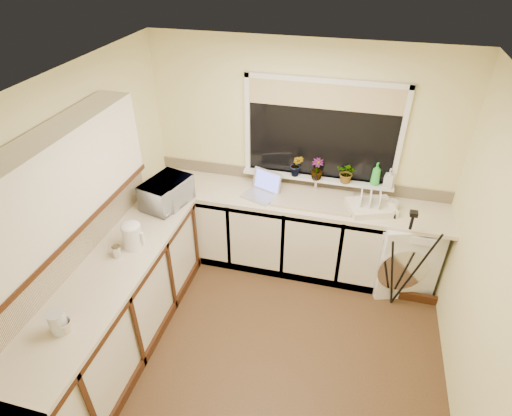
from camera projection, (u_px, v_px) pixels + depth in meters
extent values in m
plane|color=#523821|center=(267.00, 343.00, 3.99)|extent=(3.20, 3.20, 0.00)
plane|color=white|center=(273.00, 89.00, 2.61)|extent=(3.20, 3.20, 0.00)
plane|color=#F1E8A1|center=(300.00, 157.00, 4.50)|extent=(3.20, 0.00, 3.20)
plane|color=#F1E8A1|center=(89.00, 214.00, 3.63)|extent=(0.00, 3.00, 3.00)
plane|color=#F1E8A1|center=(490.00, 278.00, 2.97)|extent=(0.00, 3.00, 3.00)
cube|color=silver|center=(264.00, 228.00, 4.77)|extent=(2.55, 0.60, 0.86)
cube|color=silver|center=(119.00, 309.00, 3.77)|extent=(0.54, 2.40, 0.86)
cube|color=beige|center=(294.00, 199.00, 4.45)|extent=(3.20, 0.60, 0.04)
cube|color=beige|center=(109.00, 272.00, 3.52)|extent=(0.60, 2.40, 0.04)
cube|color=silver|center=(54.00, 185.00, 2.91)|extent=(0.28, 1.90, 0.70)
cube|color=beige|center=(72.00, 244.00, 3.44)|extent=(0.02, 2.40, 0.45)
cube|color=beige|center=(299.00, 178.00, 4.63)|extent=(3.20, 0.02, 0.14)
cube|color=black|center=(322.00, 132.00, 4.27)|extent=(1.50, 0.02, 1.00)
cube|color=tan|center=(325.00, 96.00, 4.03)|extent=(1.50, 0.02, 0.25)
cube|color=white|center=(317.00, 178.00, 4.51)|extent=(1.60, 0.14, 0.03)
cube|color=tan|center=(313.00, 199.00, 4.39)|extent=(0.82, 0.46, 0.03)
cylinder|color=silver|center=(316.00, 182.00, 4.48)|extent=(0.03, 0.03, 0.24)
cube|color=white|center=(402.00, 249.00, 4.46)|extent=(0.76, 0.74, 0.87)
cube|color=#ABAAB2|center=(259.00, 196.00, 4.44)|extent=(0.40, 0.35, 0.02)
cube|color=#5963F1|center=(267.00, 181.00, 4.47)|extent=(0.33, 0.18, 0.23)
cylinder|color=silver|center=(132.00, 236.00, 3.71)|extent=(0.17, 0.17, 0.23)
cube|color=silver|center=(371.00, 207.00, 4.23)|extent=(0.54, 0.48, 0.07)
cylinder|color=#B9BDC4|center=(58.00, 322.00, 2.94)|extent=(0.12, 0.12, 0.18)
cylinder|color=silver|center=(117.00, 251.00, 3.63)|extent=(0.08, 0.08, 0.11)
imported|color=silver|center=(166.00, 193.00, 4.26)|extent=(0.45, 0.57, 0.28)
imported|color=#999999|center=(297.00, 165.00, 4.45)|extent=(0.15, 0.13, 0.25)
imported|color=#999999|center=(317.00, 169.00, 4.41)|extent=(0.16, 0.16, 0.23)
imported|color=#999999|center=(347.00, 173.00, 4.35)|extent=(0.25, 0.23, 0.23)
imported|color=green|center=(376.00, 174.00, 4.31)|extent=(0.12, 0.12, 0.25)
imported|color=#999999|center=(389.00, 178.00, 4.28)|extent=(0.11, 0.11, 0.20)
imported|color=white|center=(392.00, 205.00, 4.23)|extent=(0.15, 0.15, 0.10)
imported|color=beige|center=(65.00, 326.00, 2.96)|extent=(0.12, 0.12, 0.10)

